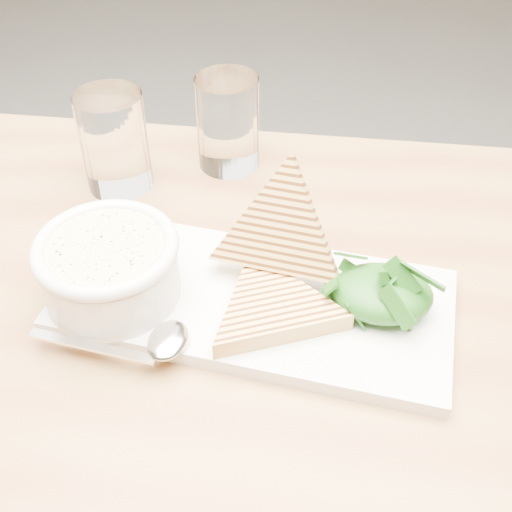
# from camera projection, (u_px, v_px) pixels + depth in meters

# --- Properties ---
(floor) EXTENTS (6.00, 6.00, 0.00)m
(floor) POSITION_uv_depth(u_px,v_px,m) (203.00, 485.00, 1.27)
(floor) COLOR #65625E
(floor) RESTS_ON ground
(table_top) EXTENTS (1.14, 0.77, 0.04)m
(table_top) POSITION_uv_depth(u_px,v_px,m) (123.00, 344.00, 0.62)
(table_top) COLOR brown
(table_top) RESTS_ON ground
(table_leg_br) EXTENTS (0.06, 0.06, 0.69)m
(table_leg_br) POSITION_uv_depth(u_px,v_px,m) (501.00, 361.00, 1.07)
(table_leg_br) COLOR brown
(table_leg_br) RESTS_ON ground
(platter) EXTENTS (0.40, 0.23, 0.02)m
(platter) POSITION_uv_depth(u_px,v_px,m) (254.00, 301.00, 0.63)
(platter) COLOR white
(platter) RESTS_ON table_top
(soup_bowl) EXTENTS (0.13, 0.13, 0.05)m
(soup_bowl) POSITION_uv_depth(u_px,v_px,m) (111.00, 273.00, 0.61)
(soup_bowl) COLOR white
(soup_bowl) RESTS_ON platter
(soup) EXTENTS (0.11, 0.11, 0.01)m
(soup) POSITION_uv_depth(u_px,v_px,m) (106.00, 249.00, 0.59)
(soup) COLOR beige
(soup) RESTS_ON soup_bowl
(bowl_rim) EXTENTS (0.14, 0.14, 0.01)m
(bowl_rim) POSITION_uv_depth(u_px,v_px,m) (105.00, 247.00, 0.58)
(bowl_rim) COLOR white
(bowl_rim) RESTS_ON soup_bowl
(sandwich_flat) EXTENTS (0.20, 0.20, 0.02)m
(sandwich_flat) POSITION_uv_depth(u_px,v_px,m) (272.00, 307.00, 0.60)
(sandwich_flat) COLOR tan
(sandwich_flat) RESTS_ON platter
(sandwich_lean) EXTENTS (0.18, 0.17, 0.17)m
(sandwich_lean) POSITION_uv_depth(u_px,v_px,m) (280.00, 232.00, 0.61)
(sandwich_lean) COLOR tan
(sandwich_lean) RESTS_ON sandwich_flat
(salad_base) EXTENTS (0.10, 0.07, 0.04)m
(salad_base) POSITION_uv_depth(u_px,v_px,m) (382.00, 293.00, 0.60)
(salad_base) COLOR #10490E
(salad_base) RESTS_ON platter
(arugula_pile) EXTENTS (0.11, 0.10, 0.05)m
(arugula_pile) POSITION_uv_depth(u_px,v_px,m) (383.00, 287.00, 0.59)
(arugula_pile) COLOR #214C15
(arugula_pile) RESTS_ON platter
(spoon_bowl) EXTENTS (0.04, 0.05, 0.01)m
(spoon_bowl) POSITION_uv_depth(u_px,v_px,m) (168.00, 340.00, 0.57)
(spoon_bowl) COLOR silver
(spoon_bowl) RESTS_ON platter
(spoon_handle) EXTENTS (0.12, 0.03, 0.00)m
(spoon_handle) POSITION_uv_depth(u_px,v_px,m) (92.00, 346.00, 0.57)
(spoon_handle) COLOR silver
(spoon_handle) RESTS_ON platter
(glass_near) EXTENTS (0.08, 0.08, 0.12)m
(glass_near) POSITION_uv_depth(u_px,v_px,m) (114.00, 142.00, 0.74)
(glass_near) COLOR white
(glass_near) RESTS_ON table_top
(glass_far) EXTENTS (0.08, 0.08, 0.12)m
(glass_far) POSITION_uv_depth(u_px,v_px,m) (228.00, 123.00, 0.78)
(glass_far) COLOR white
(glass_far) RESTS_ON table_top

